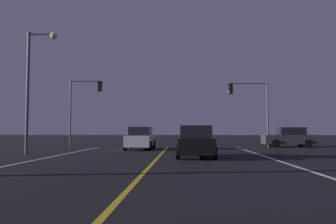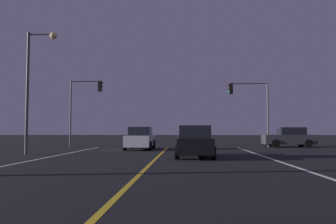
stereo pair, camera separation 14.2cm
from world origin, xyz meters
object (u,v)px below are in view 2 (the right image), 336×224
at_px(car_lead_same_lane, 194,142).
at_px(street_lamp_left_mid, 34,76).
at_px(traffic_light_near_left, 85,98).
at_px(car_oncoming, 140,139).
at_px(traffic_light_near_right, 249,99).
at_px(car_crossing_side, 289,137).

height_order(car_lead_same_lane, street_lamp_left_mid, street_lamp_left_mid).
height_order(traffic_light_near_left, street_lamp_left_mid, street_lamp_left_mid).
height_order(car_oncoming, traffic_light_near_right, traffic_light_near_right).
height_order(car_lead_same_lane, traffic_light_near_left, traffic_light_near_left).
xyz_separation_m(traffic_light_near_right, street_lamp_left_mid, (-14.59, -8.84, 0.67)).
bearing_deg(traffic_light_near_right, street_lamp_left_mid, 31.20).
bearing_deg(traffic_light_near_right, car_crossing_side, -168.24).
bearing_deg(car_lead_same_lane, traffic_light_near_right, -25.10).
bearing_deg(car_oncoming, car_lead_same_lane, 28.90).
xyz_separation_m(car_lead_same_lane, traffic_light_near_left, (-9.21, 10.52, 3.45)).
distance_m(car_oncoming, street_lamp_left_mid, 8.82).
distance_m(car_crossing_side, street_lamp_left_mid, 20.91).
xyz_separation_m(car_crossing_side, street_lamp_left_mid, (-18.16, -9.58, 3.95)).
distance_m(car_lead_same_lane, traffic_light_near_right, 12.07).
relative_size(car_oncoming, traffic_light_near_left, 0.74).
bearing_deg(traffic_light_near_left, car_oncoming, -33.14).
bearing_deg(traffic_light_near_left, street_lamp_left_mid, -92.96).
xyz_separation_m(car_oncoming, traffic_light_near_left, (-5.32, 3.47, 3.45)).
relative_size(car_lead_same_lane, street_lamp_left_mid, 0.58).
relative_size(car_lead_same_lane, car_oncoming, 1.00).
relative_size(traffic_light_near_right, traffic_light_near_left, 0.95).
relative_size(car_crossing_side, car_oncoming, 1.00).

